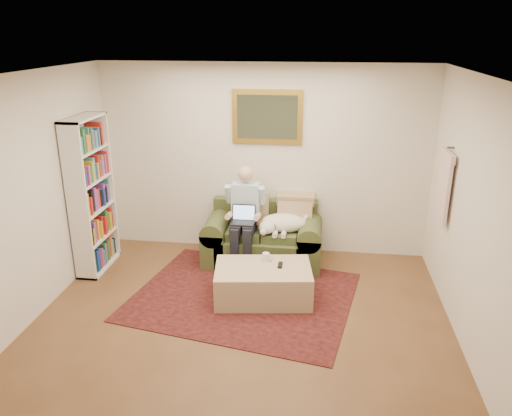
% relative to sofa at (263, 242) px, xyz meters
% --- Properties ---
extents(room_shell, '(4.51, 5.00, 2.61)m').
position_rel_sofa_xyz_m(room_shell, '(-0.05, -1.71, 1.03)').
color(room_shell, brown).
rests_on(room_shell, ground).
extents(rug, '(2.83, 2.43, 0.01)m').
position_rel_sofa_xyz_m(rug, '(-0.12, -1.01, -0.27)').
color(rug, black).
rests_on(rug, room_shell).
extents(sofa, '(1.57, 0.80, 0.94)m').
position_rel_sofa_xyz_m(sofa, '(0.00, 0.00, 0.00)').
color(sofa, '#404926').
rests_on(sofa, room_shell).
extents(seated_man, '(0.52, 0.74, 1.32)m').
position_rel_sofa_xyz_m(seated_man, '(-0.24, -0.14, 0.39)').
color(seated_man, '#8CB4D8').
rests_on(seated_man, sofa).
extents(laptop, '(0.30, 0.24, 0.22)m').
position_rel_sofa_xyz_m(laptop, '(-0.24, -0.20, 0.42)').
color(laptop, black).
rests_on(laptop, seated_man).
extents(sleeping_dog, '(0.65, 0.41, 0.24)m').
position_rel_sofa_xyz_m(sleeping_dog, '(0.28, -0.08, 0.33)').
color(sleeping_dog, white).
rests_on(sleeping_dog, sofa).
extents(ottoman, '(1.19, 0.85, 0.40)m').
position_rel_sofa_xyz_m(ottoman, '(0.12, -1.02, -0.07)').
color(ottoman, tan).
rests_on(ottoman, room_shell).
extents(coffee_mug, '(0.08, 0.08, 0.10)m').
position_rel_sofa_xyz_m(coffee_mug, '(0.13, -0.84, 0.18)').
color(coffee_mug, white).
rests_on(coffee_mug, ottoman).
extents(tv_remote, '(0.05, 0.15, 0.02)m').
position_rel_sofa_xyz_m(tv_remote, '(0.31, -0.94, 0.14)').
color(tv_remote, black).
rests_on(tv_remote, ottoman).
extents(bookshelf, '(0.28, 0.80, 2.00)m').
position_rel_sofa_xyz_m(bookshelf, '(-2.15, -0.47, 0.73)').
color(bookshelf, white).
rests_on(bookshelf, room_shell).
extents(wall_mirror, '(0.94, 0.04, 0.72)m').
position_rel_sofa_xyz_m(wall_mirror, '(0.00, 0.40, 1.63)').
color(wall_mirror, gold).
rests_on(wall_mirror, room_shell).
extents(hanging_shirt, '(0.06, 0.52, 0.90)m').
position_rel_sofa_xyz_m(hanging_shirt, '(2.14, -0.47, 1.08)').
color(hanging_shirt, beige).
rests_on(hanging_shirt, room_shell).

